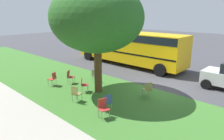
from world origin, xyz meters
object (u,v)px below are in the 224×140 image
chair_6 (148,88)px  chair_4 (103,107)px  chair_5 (70,76)px  chair_7 (107,101)px  school_bus (128,45)px  chair_1 (53,78)px  street_tree (97,18)px  chair_3 (83,84)px  chair_0 (76,93)px  chair_2 (95,75)px

chair_6 → chair_4: bearing=87.0°
chair_5 → chair_7: same height
school_bus → chair_1: bearing=90.7°
street_tree → chair_4: 4.86m
chair_1 → school_bus: size_ratio=0.08×
chair_1 → chair_3: (-2.25, -0.65, 0.00)m
chair_1 → chair_6: 5.97m
street_tree → chair_1: size_ratio=6.91×
chair_3 → chair_6: size_ratio=1.00×
street_tree → chair_7: size_ratio=6.91×
chair_6 → street_tree: bearing=24.3°
street_tree → chair_0: (-0.29, 1.85, -3.67)m
street_tree → chair_7: (-2.20, 1.52, -3.67)m
chair_2 → chair_4: 4.78m
street_tree → chair_3: size_ratio=6.91×
chair_1 → chair_7: (-4.99, 0.20, 0.00)m
street_tree → chair_6: size_ratio=6.91×
chair_0 → chair_5: 3.05m
chair_1 → chair_3: 2.34m
chair_5 → chair_4: bearing=160.5°
street_tree → chair_6: 4.67m
chair_5 → school_bus: 6.81m
chair_0 → chair_2: same height
chair_2 → chair_4: bearing=141.9°
chair_4 → chair_7: (0.26, -0.51, 0.00)m
chair_5 → chair_3: bearing=168.9°
chair_6 → school_bus: size_ratio=0.08×
chair_7 → chair_2: bearing=-34.9°
chair_3 → chair_4: bearing=155.7°
chair_3 → school_bus: bearing=-71.6°
chair_4 → chair_6: (-0.17, -3.22, 0.00)m
chair_5 → chair_6: size_ratio=1.00×
chair_2 → chair_3: bearing=115.4°
street_tree → chair_5: street_tree is taller
street_tree → chair_5: 4.37m
chair_1 → chair_3: bearing=-163.9°
chair_1 → chair_4: (-5.25, 0.71, 0.00)m
chair_4 → chair_1: bearing=-7.7°
chair_2 → chair_3: same height
street_tree → chair_7: bearing=145.4°
chair_4 → school_bus: school_bus is taller
chair_6 → chair_3: bearing=30.5°
street_tree → chair_5: size_ratio=6.91×
chair_2 → chair_3: size_ratio=1.00×
chair_1 → chair_7: 4.99m
chair_0 → chair_2: bearing=-60.2°
street_tree → school_bus: size_ratio=0.58×
chair_4 → chair_7: same height
chair_2 → chair_6: 3.94m
chair_5 → school_bus: (0.53, -6.68, 1.24)m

